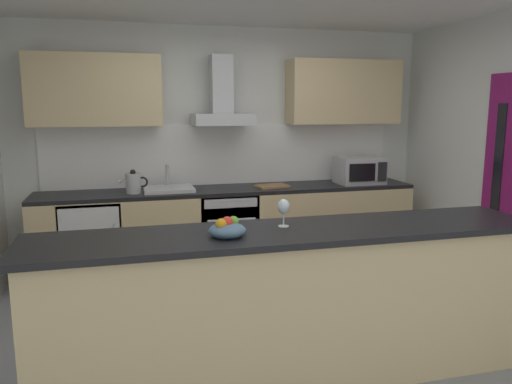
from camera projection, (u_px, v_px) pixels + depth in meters
The scene contains 15 objects.
ground at pixel (277, 338), 3.84m from camera, with size 5.53×4.95×0.02m, color gray.
wall_back at pixel (224, 147), 5.56m from camera, with size 5.53×0.12×2.60m, color silver.
backsplash_tile at pixel (225, 154), 5.50m from camera, with size 3.85×0.02×0.66m, color white.
counter_back at pixel (232, 229), 5.34m from camera, with size 3.99×0.60×0.90m.
counter_island at pixel (292, 305), 3.16m from camera, with size 3.24×0.64×1.01m.
upper_cabinets at pixel (227, 91), 5.23m from camera, with size 3.94×0.32×0.70m.
oven at pixel (226, 229), 5.30m from camera, with size 0.60×0.62×0.80m.
refrigerator at pixel (93, 241), 4.96m from camera, with size 0.58×0.60×0.85m.
microwave at pixel (360, 170), 5.55m from camera, with size 0.50×0.38×0.30m.
sink at pixel (169, 188), 5.08m from camera, with size 0.50×0.40×0.26m.
kettle at pixel (133, 183), 4.93m from camera, with size 0.29×0.15×0.24m.
range_hood at pixel (222, 103), 5.19m from camera, with size 0.62×0.45×0.72m.
wine_glass at pixel (284, 208), 3.12m from camera, with size 0.08×0.08×0.18m.
fruit_bowl at pixel (227, 229), 2.91m from camera, with size 0.22×0.22×0.13m.
chopping_board at pixel (272, 186), 5.32m from camera, with size 0.34×0.22×0.02m, color #9E7247.
Camera 1 is at (-1.07, -3.43, 1.77)m, focal length 34.89 mm.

